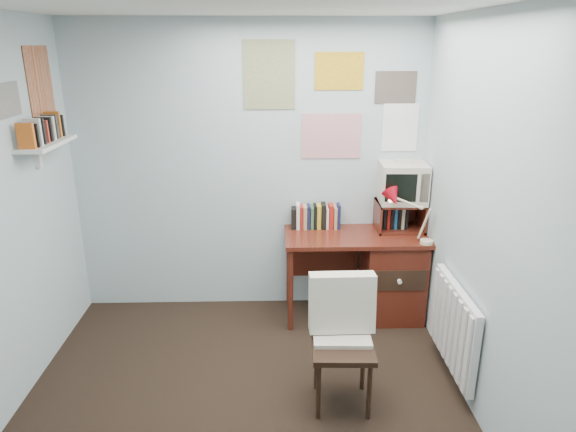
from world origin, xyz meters
The scene contains 12 objects.
back_wall centered at (0.00, 1.75, 1.25)m, with size 3.00×0.02×2.50m, color #A8BBC1.
right_wall centered at (1.50, 0.00, 1.25)m, with size 0.02×3.50×2.50m, color #A8BBC1.
desk centered at (1.17, 1.48, 0.41)m, with size 1.20×0.55×0.76m.
desk_chair centered at (0.65, 0.30, 0.42)m, with size 0.43×0.41×0.85m, color black.
desk_lamp centered at (1.44, 1.26, 0.95)m, with size 0.27×0.23×0.38m, color red.
tv_riser centered at (1.29, 1.59, 0.89)m, with size 0.40×0.30×0.25m, color #5B2014.
crt_tv centered at (1.30, 1.61, 1.19)m, with size 0.38×0.35×0.36m, color beige.
book_row centered at (0.66, 1.66, 0.87)m, with size 0.60×0.14×0.22m, color #5B2014.
radiator centered at (1.46, 0.55, 0.42)m, with size 0.09×0.80×0.60m, color white.
wall_shelf centered at (-1.40, 1.10, 1.62)m, with size 0.20×0.62×0.24m, color white.
posters_back centered at (0.70, 1.74, 1.85)m, with size 1.20×0.01×0.90m, color white.
posters_left centered at (-1.49, 1.10, 2.00)m, with size 0.01×0.70×0.60m, color white.
Camera 1 is at (0.21, -2.56, 2.30)m, focal length 32.00 mm.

